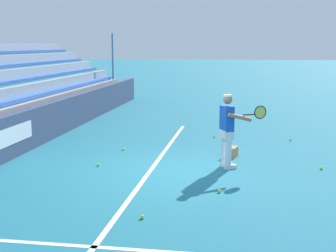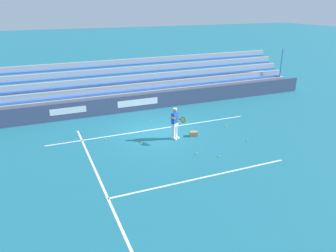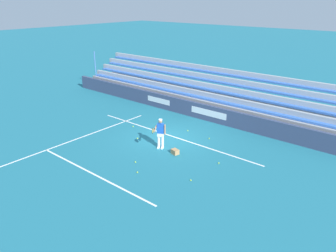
# 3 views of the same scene
# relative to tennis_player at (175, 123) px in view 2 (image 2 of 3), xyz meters

# --- Properties ---
(ground_plane) EXTENTS (160.00, 160.00, 0.00)m
(ground_plane) POSITION_rel_tennis_player_xyz_m (0.56, -1.22, -0.89)
(ground_plane) COLOR #1E6B7F
(court_baseline_white) EXTENTS (12.00, 0.10, 0.01)m
(court_baseline_white) POSITION_rel_tennis_player_xyz_m (0.56, -1.72, -0.89)
(court_baseline_white) COLOR white
(court_baseline_white) RESTS_ON ground
(court_sideline_white) EXTENTS (0.10, 12.00, 0.01)m
(court_sideline_white) POSITION_rel_tennis_player_xyz_m (4.67, 2.78, -0.89)
(court_sideline_white) COLOR white
(court_sideline_white) RESTS_ON ground
(court_service_line_white) EXTENTS (8.22, 0.10, 0.01)m
(court_service_line_white) POSITION_rel_tennis_player_xyz_m (0.56, 4.28, -0.89)
(court_service_line_white) COLOR white
(court_service_line_white) RESTS_ON ground
(back_wall_sponsor_board) EXTENTS (27.77, 0.25, 1.10)m
(back_wall_sponsor_board) POSITION_rel_tennis_player_xyz_m (0.57, -5.45, -0.34)
(back_wall_sponsor_board) COLOR #384260
(back_wall_sponsor_board) RESTS_ON ground
(bleacher_stand) EXTENTS (26.38, 3.20, 3.40)m
(bleacher_stand) POSITION_rel_tennis_player_xyz_m (0.56, -7.68, -0.13)
(bleacher_stand) COLOR #9EA3A8
(bleacher_stand) RESTS_ON ground
(tennis_player) EXTENTS (0.56, 1.07, 1.71)m
(tennis_player) POSITION_rel_tennis_player_xyz_m (0.00, 0.00, 0.00)
(tennis_player) COLOR silver
(tennis_player) RESTS_ON ground
(ball_box_cardboard) EXTENTS (0.46, 0.38, 0.26)m
(ball_box_cardboard) POSITION_rel_tennis_player_xyz_m (-1.10, 0.05, -0.76)
(ball_box_cardboard) COLOR #A87F51
(ball_box_cardboard) RESTS_ON ground
(tennis_ball_on_baseline) EXTENTS (0.07, 0.07, 0.07)m
(tennis_ball_on_baseline) POSITION_rel_tennis_player_xyz_m (-1.01, 2.84, -0.86)
(tennis_ball_on_baseline) COLOR #CCE533
(tennis_ball_on_baseline) RESTS_ON ground
(tennis_ball_toward_net) EXTENTS (0.07, 0.07, 0.07)m
(tennis_ball_toward_net) POSITION_rel_tennis_player_xyz_m (0.33, -3.01, -0.86)
(tennis_ball_toward_net) COLOR #CCE533
(tennis_ball_toward_net) RESTS_ON ground
(tennis_ball_by_box) EXTENTS (0.07, 0.07, 0.07)m
(tennis_ball_by_box) POSITION_rel_tennis_player_xyz_m (-0.18, 2.15, -0.86)
(tennis_ball_by_box) COLOR #CCE533
(tennis_ball_by_box) RESTS_ON ground
(tennis_ball_stray_back) EXTENTS (0.07, 0.07, 0.07)m
(tennis_ball_stray_back) POSITION_rel_tennis_player_xyz_m (1.91, -0.08, -0.86)
(tennis_ball_stray_back) COLOR #CCE533
(tennis_ball_stray_back) RESTS_ON ground
(tennis_ball_near_player) EXTENTS (0.07, 0.07, 0.07)m
(tennis_ball_near_player) POSITION_rel_tennis_player_xyz_m (-3.51, -0.50, -0.86)
(tennis_ball_near_player) COLOR #CCE533
(tennis_ball_near_player) RESTS_ON ground
(tennis_ball_far_right) EXTENTS (0.07, 0.07, 0.07)m
(tennis_ball_far_right) POSITION_rel_tennis_player_xyz_m (-1.40, -2.85, -0.86)
(tennis_ball_far_right) COLOR #CCE533
(tennis_ball_far_right) RESTS_ON ground
(tennis_ball_far_left) EXTENTS (0.07, 0.07, 0.07)m
(tennis_ball_far_left) POSITION_rel_tennis_player_xyz_m (-3.43, 1.78, -0.86)
(tennis_ball_far_left) COLOR #CCE533
(tennis_ball_far_left) RESTS_ON ground
(tennis_ball_midcourt) EXTENTS (0.07, 0.07, 0.07)m
(tennis_ball_midcourt) POSITION_rel_tennis_player_xyz_m (3.49, -1.27, -0.86)
(tennis_ball_midcourt) COLOR #CCE533
(tennis_ball_midcourt) RESTS_ON ground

